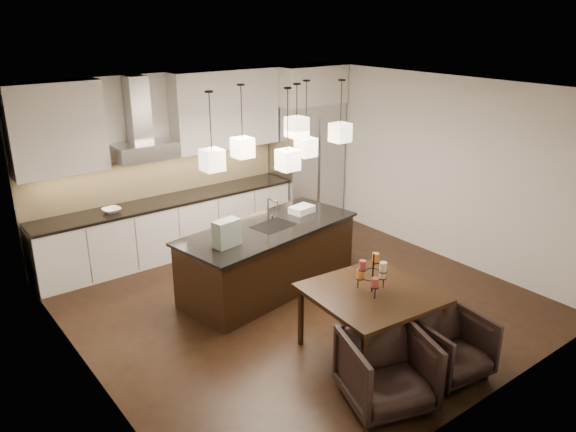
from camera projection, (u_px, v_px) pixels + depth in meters
floor at (297, 301)px, 7.56m from camera, size 5.50×5.50×0.02m
ceiling at (298, 88)px, 6.60m from camera, size 5.50×5.50×0.02m
wall_back at (192, 159)px, 9.13m from camera, size 5.50×0.02×2.80m
wall_front at (489, 279)px, 5.02m from camera, size 5.50×0.02×2.80m
wall_left at (78, 256)px, 5.50m from camera, size 0.02×5.50×2.80m
wall_right at (437, 167)px, 8.66m from camera, size 0.02×5.50×2.80m
refrigerator at (307, 163)px, 10.17m from camera, size 1.20×0.72×2.15m
fridge_panel at (307, 84)px, 9.69m from camera, size 1.26×0.72×0.65m
lower_cabinets at (171, 228)px, 8.86m from camera, size 4.21×0.62×0.88m
countertop at (169, 201)px, 8.70m from camera, size 4.21×0.66×0.04m
backsplash at (159, 176)px, 8.81m from camera, size 4.21×0.02×0.63m
upper_cab_left at (56, 129)px, 7.52m from camera, size 1.25×0.35×1.25m
upper_cab_right at (226, 109)px, 9.04m from camera, size 1.85×0.35×1.25m
hood_canopy at (145, 151)px, 8.29m from camera, size 0.90×0.52×0.24m
hood_chimney at (138, 109)px, 8.16m from camera, size 0.30×0.28×0.96m
fruit_bowl at (112, 210)px, 8.12m from camera, size 0.28×0.28×0.06m
island_body at (269, 259)px, 7.76m from camera, size 2.61×1.38×0.88m
island_top at (268, 228)px, 7.60m from camera, size 2.71×1.47×0.04m
faucet at (268, 210)px, 7.66m from camera, size 0.14×0.25×0.38m
tote_bag at (227, 233)px, 6.92m from camera, size 0.36×0.23×0.34m
food_container at (302, 209)px, 8.11m from camera, size 0.37×0.29×0.10m
dining_table at (370, 322)px, 6.29m from camera, size 1.38×1.38×0.77m
candelabra at (373, 273)px, 6.08m from camera, size 0.40×0.40×0.45m
candle_a at (383, 273)px, 6.16m from camera, size 0.08×0.08×0.10m
candle_b at (360, 274)px, 6.15m from camera, size 0.08×0.08×0.10m
candle_c at (375, 282)px, 5.96m from camera, size 0.08×0.08×0.10m
candle_d at (376, 258)px, 6.17m from camera, size 0.08×0.08×0.10m
candle_e at (363, 265)px, 5.98m from camera, size 0.08×0.08×0.10m
candle_f at (383, 267)px, 5.94m from camera, size 0.08×0.08×0.10m
armchair_left at (387, 370)px, 5.46m from camera, size 1.03×1.05×0.75m
armchair_right at (451, 346)px, 5.93m from camera, size 0.81×0.83×0.67m
pendant_a at (212, 160)px, 6.74m from camera, size 0.24×0.24×0.26m
pendant_b at (243, 148)px, 7.36m from camera, size 0.24×0.24×0.26m
pendant_c at (297, 127)px, 7.33m from camera, size 0.24×0.24×0.26m
pendant_d at (306, 147)px, 7.81m from camera, size 0.24×0.24×0.26m
pendant_e at (340, 133)px, 7.79m from camera, size 0.24×0.24×0.26m
pendant_f at (288, 160)px, 7.07m from camera, size 0.24×0.24×0.26m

